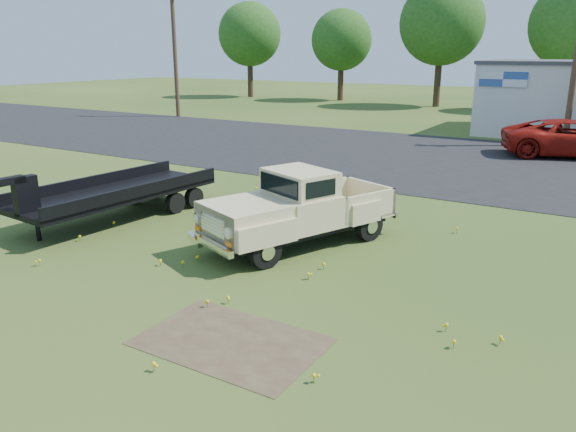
% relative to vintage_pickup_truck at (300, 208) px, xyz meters
% --- Properties ---
extents(ground, '(140.00, 140.00, 0.00)m').
position_rel_vintage_pickup_truck_xyz_m(ground, '(-0.01, -1.87, -0.95)').
color(ground, '#2C4817').
rests_on(ground, ground).
extents(asphalt_lot, '(90.00, 14.00, 0.02)m').
position_rel_vintage_pickup_truck_xyz_m(asphalt_lot, '(-0.01, 13.13, -0.95)').
color(asphalt_lot, black).
rests_on(asphalt_lot, ground).
extents(dirt_patch_a, '(3.00, 2.00, 0.01)m').
position_rel_vintage_pickup_truck_xyz_m(dirt_patch_a, '(1.49, -4.87, -0.95)').
color(dirt_patch_a, '#443224').
rests_on(dirt_patch_a, ground).
extents(dirt_patch_b, '(2.20, 1.60, 0.01)m').
position_rel_vintage_pickup_truck_xyz_m(dirt_patch_b, '(-2.01, 1.63, -0.95)').
color(dirt_patch_b, '#443224').
rests_on(dirt_patch_b, ground).
extents(utility_pole_west, '(1.60, 0.30, 9.00)m').
position_rel_vintage_pickup_truck_xyz_m(utility_pole_west, '(-22.01, 20.13, 3.65)').
color(utility_pole_west, '#442C1F').
rests_on(utility_pole_west, ground).
extents(treeline_a, '(6.40, 6.40, 9.52)m').
position_rel_vintage_pickup_truck_xyz_m(treeline_a, '(-28.01, 38.13, 5.35)').
color(treeline_a, '#372619').
rests_on(treeline_a, ground).
extents(treeline_b, '(5.76, 5.76, 8.57)m').
position_rel_vintage_pickup_truck_xyz_m(treeline_b, '(-18.01, 39.13, 4.72)').
color(treeline_b, '#372619').
rests_on(treeline_b, ground).
extents(treeline_c, '(7.04, 7.04, 10.47)m').
position_rel_vintage_pickup_truck_xyz_m(treeline_c, '(-8.01, 37.63, 5.98)').
color(treeline_c, '#372619').
rests_on(treeline_c, ground).
extents(treeline_d, '(6.72, 6.72, 10.00)m').
position_rel_vintage_pickup_truck_xyz_m(treeline_d, '(1.99, 38.63, 5.67)').
color(treeline_d, '#372619').
rests_on(treeline_d, ground).
extents(vintage_pickup_truck, '(3.87, 5.62, 1.90)m').
position_rel_vintage_pickup_truck_xyz_m(vintage_pickup_truck, '(0.00, 0.00, 0.00)').
color(vintage_pickup_truck, '#CEB88A').
rests_on(vintage_pickup_truck, ground).
extents(flatbed_trailer, '(2.71, 6.63, 1.76)m').
position_rel_vintage_pickup_truck_xyz_m(flatbed_trailer, '(-5.64, -0.77, -0.07)').
color(flatbed_trailer, black).
rests_on(flatbed_trailer, ground).
extents(red_pickup, '(6.55, 4.59, 1.66)m').
position_rel_vintage_pickup_truck_xyz_m(red_pickup, '(4.53, 16.93, -0.12)').
color(red_pickup, maroon).
rests_on(red_pickup, ground).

